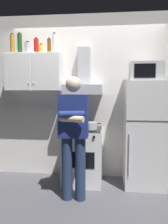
% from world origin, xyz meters
% --- Properties ---
extents(ground_plane, '(7.00, 7.00, 0.00)m').
position_xyz_m(ground_plane, '(0.00, 0.00, 0.00)').
color(ground_plane, '#4C4C51').
extents(back_wall_tiled, '(4.80, 0.10, 2.70)m').
position_xyz_m(back_wall_tiled, '(0.00, 0.60, 1.35)').
color(back_wall_tiled, silver).
rests_on(back_wall_tiled, ground_plane).
extents(upper_cabinet, '(0.90, 0.37, 0.60)m').
position_xyz_m(upper_cabinet, '(-0.85, 0.37, 1.75)').
color(upper_cabinet, white).
extents(stove_oven, '(0.60, 0.62, 0.87)m').
position_xyz_m(stove_oven, '(-0.05, 0.25, 0.43)').
color(stove_oven, white).
rests_on(stove_oven, ground_plane).
extents(range_hood, '(0.60, 0.44, 0.75)m').
position_xyz_m(range_hood, '(-0.05, 0.38, 1.60)').
color(range_hood, '#B7BABF').
extents(refrigerator, '(0.60, 0.62, 1.60)m').
position_xyz_m(refrigerator, '(0.90, 0.25, 0.80)').
color(refrigerator, silver).
rests_on(refrigerator, ground_plane).
extents(microwave, '(0.48, 0.37, 0.28)m').
position_xyz_m(microwave, '(0.90, 0.27, 1.74)').
color(microwave, '#B7BABF').
rests_on(microwave, refrigerator).
extents(person_standing, '(0.38, 0.33, 1.64)m').
position_xyz_m(person_standing, '(-0.10, -0.36, 0.90)').
color(person_standing, navy).
rests_on(person_standing, ground_plane).
extents(cooking_pot, '(0.31, 0.21, 0.11)m').
position_xyz_m(cooking_pot, '(0.08, 0.13, 0.93)').
color(cooking_pot, '#B7BABF').
rests_on(cooking_pot, stove_oven).
extents(bottle_vodka_clear, '(0.06, 0.06, 0.32)m').
position_xyz_m(bottle_vodka_clear, '(-0.51, 0.36, 2.20)').
color(bottle_vodka_clear, silver).
rests_on(bottle_vodka_clear, upper_cabinet).
extents(bottle_soda_red, '(0.08, 0.08, 0.24)m').
position_xyz_m(bottle_soda_red, '(-0.81, 0.36, 2.17)').
color(bottle_soda_red, red).
rests_on(bottle_soda_red, upper_cabinet).
extents(bottle_spice_jar, '(0.06, 0.06, 0.15)m').
position_xyz_m(bottle_spice_jar, '(-0.72, 0.34, 2.12)').
color(bottle_spice_jar, gold).
rests_on(bottle_spice_jar, upper_cabinet).
extents(bottle_wine_green, '(0.07, 0.07, 0.34)m').
position_xyz_m(bottle_wine_green, '(-1.10, 0.40, 2.21)').
color(bottle_wine_green, '#19471E').
rests_on(bottle_wine_green, upper_cabinet).
extents(bottle_beer_brown, '(0.06, 0.06, 0.25)m').
position_xyz_m(bottle_beer_brown, '(-0.61, 0.41, 2.17)').
color(bottle_beer_brown, brown).
rests_on(bottle_beer_brown, upper_cabinet).
extents(bottle_canister_steel, '(0.10, 0.10, 0.20)m').
position_xyz_m(bottle_canister_steel, '(-0.96, 0.38, 2.14)').
color(bottle_canister_steel, '#B2B5BA').
rests_on(bottle_canister_steel, upper_cabinet).
extents(bottle_liquor_amber, '(0.07, 0.07, 0.32)m').
position_xyz_m(bottle_liquor_amber, '(-1.20, 0.34, 2.20)').
color(bottle_liquor_amber, '#B7721E').
rests_on(bottle_liquor_amber, upper_cabinet).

